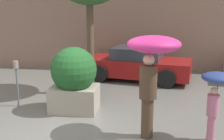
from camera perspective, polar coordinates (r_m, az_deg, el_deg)
The scene contains 6 objects.
ground_plane at distance 6.35m, azimuth -8.77°, elevation -12.25°, with size 40.00×40.00×0.00m, color slate.
planter_box at distance 7.29m, azimuth -7.72°, elevation -1.73°, with size 1.20×1.18×1.69m.
person_adult at distance 5.66m, azimuth 8.18°, elevation 2.50°, with size 1.08×1.08×2.11m.
person_child at distance 5.88m, azimuth 20.46°, elevation -3.61°, with size 0.64×0.64×1.42m.
parked_car_near at distance 10.60m, azimuth 5.19°, elevation 1.19°, with size 4.16×2.49×1.22m.
parking_meter at distance 7.96m, azimuth -18.85°, elevation -0.76°, with size 0.14×0.14×1.27m.
Camera 1 is at (1.67, -5.53, 2.64)m, focal length 45.00 mm.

